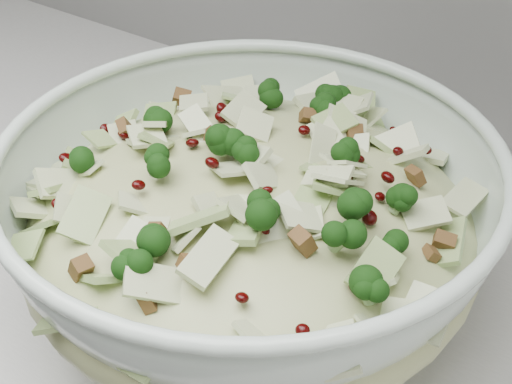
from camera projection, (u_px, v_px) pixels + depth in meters
mixing_bowl at (250, 226)px, 0.60m from camera, size 0.54×0.54×0.16m
salad at (250, 200)px, 0.59m from camera, size 0.54×0.54×0.17m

